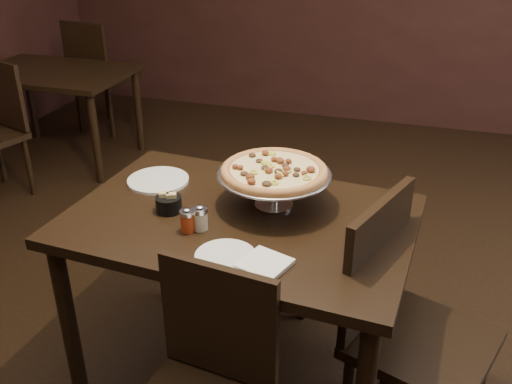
% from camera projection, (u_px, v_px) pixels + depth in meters
% --- Properties ---
extents(room, '(6.04, 7.04, 2.84)m').
position_uv_depth(room, '(268.00, 66.00, 1.95)').
color(room, black).
rests_on(room, ground).
extents(dining_table, '(1.37, 0.97, 0.82)m').
position_uv_depth(dining_table, '(240.00, 240.00, 2.25)').
color(dining_table, black).
rests_on(dining_table, ground).
extents(background_table, '(1.17, 0.78, 0.73)m').
position_uv_depth(background_table, '(54.00, 83.00, 4.45)').
color(background_table, black).
rests_on(background_table, ground).
extents(pizza_stand, '(0.45, 0.45, 0.18)m').
position_uv_depth(pizza_stand, '(274.00, 171.00, 2.20)').
color(pizza_stand, silver).
rests_on(pizza_stand, dining_table).
extents(parmesan_shaker, '(0.06, 0.06, 0.10)m').
position_uv_depth(parmesan_shaker, '(200.00, 218.00, 2.09)').
color(parmesan_shaker, beige).
rests_on(parmesan_shaker, dining_table).
extents(pepper_flake_shaker, '(0.05, 0.05, 0.10)m').
position_uv_depth(pepper_flake_shaker, '(187.00, 220.00, 2.08)').
color(pepper_flake_shaker, maroon).
rests_on(pepper_flake_shaker, dining_table).
extents(packet_caddy, '(0.10, 0.10, 0.08)m').
position_uv_depth(packet_caddy, '(169.00, 203.00, 2.22)').
color(packet_caddy, black).
rests_on(packet_caddy, dining_table).
extents(napkin_stack, '(0.19, 0.19, 0.02)m').
position_uv_depth(napkin_stack, '(265.00, 264.00, 1.89)').
color(napkin_stack, white).
rests_on(napkin_stack, dining_table).
extents(plate_left, '(0.26, 0.26, 0.01)m').
position_uv_depth(plate_left, '(158.00, 180.00, 2.46)').
color(plate_left, white).
rests_on(plate_left, dining_table).
extents(plate_near, '(0.21, 0.21, 0.01)m').
position_uv_depth(plate_near, '(225.00, 256.00, 1.94)').
color(plate_near, white).
rests_on(plate_near, dining_table).
extents(serving_spatula, '(0.14, 0.14, 0.02)m').
position_uv_depth(serving_spatula, '(269.00, 189.00, 2.08)').
color(serving_spatula, silver).
rests_on(serving_spatula, pizza_stand).
extents(chair_far, '(0.45, 0.45, 0.86)m').
position_uv_depth(chair_far, '(275.00, 227.00, 2.81)').
color(chair_far, black).
rests_on(chair_far, ground).
extents(chair_side, '(0.59, 0.59, 1.00)m').
position_uv_depth(chair_side, '(404.00, 320.00, 2.07)').
color(chair_side, black).
rests_on(chair_side, ground).
extents(bg_chair_far, '(0.54, 0.54, 1.00)m').
position_uv_depth(bg_chair_far, '(99.00, 72.00, 5.05)').
color(bg_chair_far, black).
rests_on(bg_chair_far, ground).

